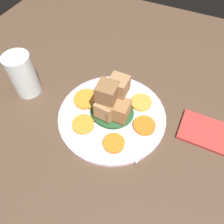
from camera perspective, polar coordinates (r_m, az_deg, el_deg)
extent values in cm
cube|color=#4C3828|center=(57.80, 0.00, -1.81)|extent=(120.00, 120.00, 2.00)
cylinder|color=silver|center=(56.56, 0.00, -0.95)|extent=(27.71, 27.71, 1.00)
cylinder|color=white|center=(56.52, 0.00, -0.93)|extent=(22.17, 22.17, 1.00)
cylinder|color=orange|center=(58.36, 7.58, 2.51)|extent=(5.65, 5.65, 0.93)
cylinder|color=orange|center=(61.08, 0.95, 6.18)|extent=(5.47, 5.47, 0.93)
cylinder|color=orange|center=(58.96, -6.77, 3.37)|extent=(6.74, 6.74, 0.93)
cylinder|color=orange|center=(54.28, -7.58, -3.19)|extent=(5.55, 5.55, 0.93)
cylinder|color=orange|center=(51.17, 0.48, -8.13)|extent=(5.15, 5.15, 0.93)
cylinder|color=orange|center=(54.01, 8.31, -3.78)|extent=(5.50, 5.50, 0.93)
ellipsoid|color=#1E4723|center=(55.08, 0.00, 0.14)|extent=(11.22, 10.10, 2.46)
cube|color=#9E754C|center=(51.46, -1.58, 1.06)|extent=(4.64, 4.64, 4.38)
cube|color=brown|center=(51.51, -1.05, 0.20)|extent=(4.38, 4.38, 3.36)
cube|color=olive|center=(51.12, 1.88, 0.65)|extent=(4.73, 4.73, 4.51)
cube|color=#9E754C|center=(50.26, 1.72, 6.87)|extent=(4.31, 4.31, 4.29)
cube|color=brown|center=(48.67, -1.27, 5.20)|extent=(4.71, 4.71, 4.42)
cube|color=silver|center=(51.46, 1.48, -8.17)|extent=(12.35, 5.65, 0.40)
cube|color=silver|center=(54.19, -3.87, -3.30)|extent=(2.28, 2.71, 0.40)
cube|color=silver|center=(55.40, -6.91, -1.82)|extent=(4.82, 2.11, 0.40)
cube|color=silver|center=(55.60, -6.38, -1.43)|extent=(4.82, 2.11, 0.40)
cube|color=silver|center=(55.82, -5.86, -1.04)|extent=(4.82, 2.11, 0.40)
cube|color=silver|center=(56.03, -5.34, -0.65)|extent=(4.82, 2.11, 0.40)
cylinder|color=silver|center=(63.00, -22.26, 8.99)|extent=(6.93, 6.93, 12.04)
cube|color=#B2332D|center=(58.98, 24.54, -5.27)|extent=(15.32, 9.19, 0.80)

